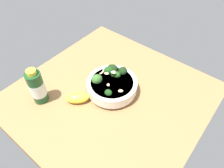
# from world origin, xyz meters

# --- Properties ---
(ground_plane) EXTENTS (0.65, 0.65, 0.05)m
(ground_plane) POSITION_xyz_m (0.00, 0.00, -0.02)
(ground_plane) COLOR #996D42
(bowl_of_broccoli) EXTENTS (0.18, 0.18, 0.09)m
(bowl_of_broccoli) POSITION_xyz_m (0.02, 0.01, 0.03)
(bowl_of_broccoli) COLOR silver
(bowl_of_broccoli) RESTS_ON ground_plane
(lemon_wedge) EXTENTS (0.09, 0.09, 0.04)m
(lemon_wedge) POSITION_xyz_m (-0.09, 0.07, 0.02)
(lemon_wedge) COLOR yellow
(lemon_wedge) RESTS_ON ground_plane
(bottle_tall) EXTENTS (0.05, 0.05, 0.14)m
(bottle_tall) POSITION_xyz_m (-0.17, 0.18, 0.06)
(bottle_tall) COLOR #194723
(bottle_tall) RESTS_ON ground_plane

